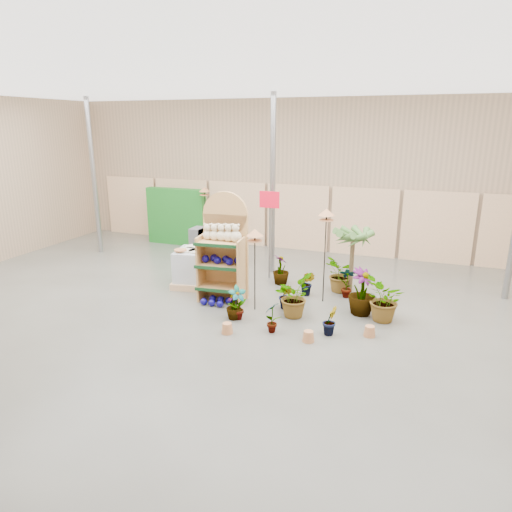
# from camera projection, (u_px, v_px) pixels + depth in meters

# --- Properties ---
(room) EXTENTS (15.20, 12.10, 4.70)m
(room) POSITION_uv_depth(u_px,v_px,m) (232.00, 204.00, 9.11)
(room) COLOR #4D4D45
(room) RESTS_ON ground
(display_shelf) EXTENTS (1.06, 0.73, 2.38)m
(display_shelf) POSITION_uv_depth(u_px,v_px,m) (224.00, 251.00, 9.92)
(display_shelf) COLOR tan
(display_shelf) RESTS_ON ground
(teddy_bears) EXTENTS (0.89, 0.24, 0.39)m
(teddy_bears) POSITION_uv_depth(u_px,v_px,m) (223.00, 234.00, 9.69)
(teddy_bears) COLOR beige
(teddy_bears) RESTS_ON display_shelf
(gazing_balls_shelf) EXTENTS (0.88, 0.30, 0.17)m
(gazing_balls_shelf) POSITION_uv_depth(u_px,v_px,m) (222.00, 260.00, 9.84)
(gazing_balls_shelf) COLOR #0D0969
(gazing_balls_shelf) RESTS_ON display_shelf
(gazing_balls_floor) EXTENTS (0.63, 0.39, 0.15)m
(gazing_balls_floor) POSITION_uv_depth(u_px,v_px,m) (216.00, 301.00, 9.83)
(gazing_balls_floor) COLOR #0D0969
(gazing_balls_floor) RESTS_ON ground
(pallet_stack) EXTENTS (1.39, 1.23, 0.92)m
(pallet_stack) POSITION_uv_depth(u_px,v_px,m) (201.00, 268.00, 10.92)
(pallet_stack) COLOR tan
(pallet_stack) RESTS_ON ground
(charcoal_planters) EXTENTS (0.80, 0.50, 1.00)m
(charcoal_planters) POSITION_uv_depth(u_px,v_px,m) (206.00, 246.00, 12.63)
(charcoal_planters) COLOR #3A3A3B
(charcoal_planters) RESTS_ON ground
(trellis_stock) EXTENTS (2.00, 0.30, 1.80)m
(trellis_stock) POSITION_uv_depth(u_px,v_px,m) (177.00, 217.00, 14.61)
(trellis_stock) COLOR #19671E
(trellis_stock) RESTS_ON ground
(offer_sign) EXTENTS (0.50, 0.08, 2.20)m
(offer_sign) POSITION_uv_depth(u_px,v_px,m) (270.00, 217.00, 11.12)
(offer_sign) COLOR gray
(offer_sign) RESTS_ON ground
(bird_table_front) EXTENTS (0.34, 0.34, 1.73)m
(bird_table_front) POSITION_uv_depth(u_px,v_px,m) (255.00, 235.00, 9.15)
(bird_table_front) COLOR black
(bird_table_front) RESTS_ON ground
(bird_table_right) EXTENTS (0.34, 0.34, 2.06)m
(bird_table_right) POSITION_uv_depth(u_px,v_px,m) (326.00, 216.00, 9.50)
(bird_table_right) COLOR black
(bird_table_right) RESTS_ON ground
(bird_table_back) EXTENTS (0.34, 0.34, 1.94)m
(bird_table_back) POSITION_uv_depth(u_px,v_px,m) (205.00, 192.00, 13.68)
(bird_table_back) COLOR black
(bird_table_back) RESTS_ON ground
(palm) EXTENTS (0.70, 0.70, 1.63)m
(palm) POSITION_uv_depth(u_px,v_px,m) (353.00, 235.00, 10.11)
(palm) COLOR brown
(palm) RESTS_ON ground
(potted_plant_0) EXTENTS (0.44, 0.43, 0.70)m
(potted_plant_0) POSITION_uv_depth(u_px,v_px,m) (238.00, 303.00, 9.00)
(potted_plant_0) COLOR #467031
(potted_plant_0) RESTS_ON ground
(potted_plant_1) EXTENTS (0.39, 0.36, 0.57)m
(potted_plant_1) POSITION_uv_depth(u_px,v_px,m) (286.00, 296.00, 9.56)
(potted_plant_1) COLOR #467031
(potted_plant_1) RESTS_ON ground
(potted_plant_2) EXTENTS (0.71, 0.81, 0.86)m
(potted_plant_2) POSITION_uv_depth(u_px,v_px,m) (293.00, 296.00, 9.16)
(potted_plant_2) COLOR #467031
(potted_plant_2) RESTS_ON ground
(potted_plant_3) EXTENTS (0.73, 0.73, 0.96)m
(potted_plant_3) POSITION_uv_depth(u_px,v_px,m) (362.00, 292.00, 9.23)
(potted_plant_3) COLOR #467031
(potted_plant_3) RESTS_ON ground
(potted_plant_4) EXTENTS (0.40, 0.29, 0.71)m
(potted_plant_4) POSITION_uv_depth(u_px,v_px,m) (347.00, 282.00, 10.16)
(potted_plant_4) COLOR #467031
(potted_plant_4) RESTS_ON ground
(potted_plant_5) EXTENTS (0.35, 0.30, 0.58)m
(potted_plant_5) POSITION_uv_depth(u_px,v_px,m) (307.00, 283.00, 10.30)
(potted_plant_5) COLOR #467031
(potted_plant_5) RESTS_ON ground
(potted_plant_6) EXTENTS (0.94, 0.98, 0.85)m
(potted_plant_6) POSITION_uv_depth(u_px,v_px,m) (341.00, 275.00, 10.47)
(potted_plant_6) COLOR #467031
(potted_plant_6) RESTS_ON ground
(potted_plant_7) EXTENTS (0.40, 0.40, 0.56)m
(potted_plant_7) POSITION_uv_depth(u_px,v_px,m) (234.00, 306.00, 9.05)
(potted_plant_7) COLOR #467031
(potted_plant_7) RESTS_ON ground
(potted_plant_8) EXTENTS (0.31, 0.38, 0.62)m
(potted_plant_8) POSITION_uv_depth(u_px,v_px,m) (272.00, 317.00, 8.47)
(potted_plant_8) COLOR #467031
(potted_plant_8) RESTS_ON ground
(potted_plant_9) EXTENTS (0.31, 0.36, 0.55)m
(potted_plant_9) POSITION_uv_depth(u_px,v_px,m) (330.00, 320.00, 8.39)
(potted_plant_9) COLOR #467031
(potted_plant_9) RESTS_ON ground
(potted_plant_10) EXTENTS (0.75, 0.85, 0.91)m
(potted_plant_10) POSITION_uv_depth(u_px,v_px,m) (385.00, 300.00, 8.88)
(potted_plant_10) COLOR #467031
(potted_plant_10) RESTS_ON ground
(potted_plant_11) EXTENTS (0.58, 0.58, 0.73)m
(potted_plant_11) POSITION_uv_depth(u_px,v_px,m) (281.00, 269.00, 11.04)
(potted_plant_11) COLOR #467031
(potted_plant_11) RESTS_ON ground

